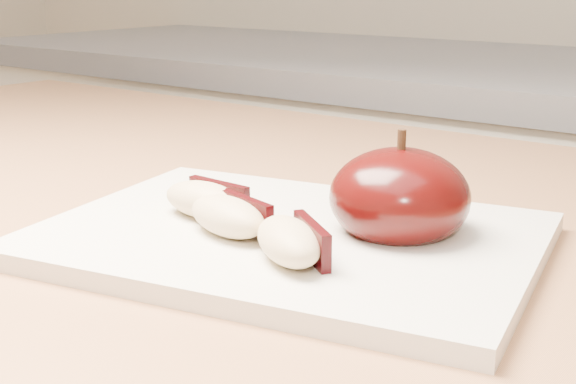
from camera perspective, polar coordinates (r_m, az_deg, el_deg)
The scene contains 5 objects.
cutting_board at distance 0.52m, azimuth 0.00°, elevation -3.34°, with size 0.31×0.23×0.01m, color beige.
apple_half at distance 0.51m, azimuth 7.93°, elevation -0.36°, with size 0.10×0.10×0.07m.
apple_wedge_a at distance 0.54m, azimuth -5.85°, elevation -0.54°, with size 0.07×0.04×0.02m.
apple_wedge_b at distance 0.50m, azimuth -4.18°, elevation -1.71°, with size 0.07×0.05×0.02m.
apple_wedge_c at distance 0.46m, azimuth 0.22°, elevation -3.50°, with size 0.07×0.07×0.02m.
Camera 1 is at (0.30, 0.01, 1.07)m, focal length 50.00 mm.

